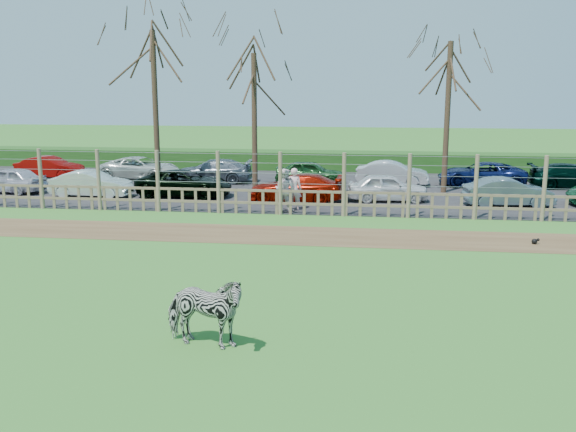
# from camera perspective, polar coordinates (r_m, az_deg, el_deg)

# --- Properties ---
(ground) EXTENTS (120.00, 120.00, 0.00)m
(ground) POSITION_cam_1_polar(r_m,az_deg,el_deg) (17.85, -4.21, -5.00)
(ground) COLOR #519346
(ground) RESTS_ON ground
(dirt_strip) EXTENTS (34.00, 2.80, 0.01)m
(dirt_strip) POSITION_cam_1_polar(r_m,az_deg,el_deg) (22.13, -1.92, -1.66)
(dirt_strip) COLOR brown
(dirt_strip) RESTS_ON ground
(asphalt) EXTENTS (44.00, 13.00, 0.04)m
(asphalt) POSITION_cam_1_polar(r_m,az_deg,el_deg) (31.85, 0.93, 2.51)
(asphalt) COLOR #232326
(asphalt) RESTS_ON ground
(hedge) EXTENTS (46.00, 2.00, 1.10)m
(hedge) POSITION_cam_1_polar(r_m,az_deg,el_deg) (38.68, 2.07, 4.93)
(hedge) COLOR #1E4716
(hedge) RESTS_ON ground
(fence) EXTENTS (30.16, 0.16, 2.50)m
(fence) POSITION_cam_1_polar(r_m,az_deg,el_deg) (25.36, -0.68, 1.91)
(fence) COLOR brown
(fence) RESTS_ON ground
(tree_left) EXTENTS (4.80, 4.80, 7.88)m
(tree_left) POSITION_cam_1_polar(r_m,az_deg,el_deg) (30.89, -11.83, 12.40)
(tree_left) COLOR #3D2B1E
(tree_left) RESTS_ON ground
(tree_mid) EXTENTS (4.80, 4.80, 6.83)m
(tree_mid) POSITION_cam_1_polar(r_m,az_deg,el_deg) (30.73, -3.03, 11.23)
(tree_mid) COLOR #3D2B1E
(tree_mid) RESTS_ON ground
(tree_right) EXTENTS (4.80, 4.80, 7.35)m
(tree_right) POSITION_cam_1_polar(r_m,az_deg,el_deg) (30.95, 14.12, 11.60)
(tree_right) COLOR #3D2B1E
(tree_right) RESTS_ON ground
(zebra) EXTENTS (1.88, 1.11, 1.49)m
(zebra) POSITION_cam_1_polar(r_m,az_deg,el_deg) (12.80, -7.48, -8.41)
(zebra) COLOR gray
(zebra) RESTS_ON ground
(visitor_a) EXTENTS (0.65, 0.45, 1.72)m
(visitor_a) POSITION_cam_1_polar(r_m,az_deg,el_deg) (26.13, 0.54, 2.43)
(visitor_a) COLOR beige
(visitor_a) RESTS_ON asphalt
(visitor_b) EXTENTS (1.01, 0.89, 1.72)m
(visitor_b) POSITION_cam_1_polar(r_m,az_deg,el_deg) (25.85, -0.31, 2.32)
(visitor_b) COLOR silver
(visitor_b) RESTS_ON asphalt
(crow) EXTENTS (0.25, 0.19, 0.20)m
(crow) POSITION_cam_1_polar(r_m,az_deg,el_deg) (22.28, 21.09, -2.11)
(crow) COLOR black
(crow) RESTS_ON ground
(car_0) EXTENTS (3.67, 1.83, 1.20)m
(car_0) POSITION_cam_1_polar(r_m,az_deg,el_deg) (33.06, -23.57, 2.95)
(car_0) COLOR #BBB7C5
(car_0) RESTS_ON asphalt
(car_1) EXTENTS (3.64, 1.27, 1.20)m
(car_1) POSITION_cam_1_polar(r_m,az_deg,el_deg) (30.45, -17.08, 2.74)
(car_1) COLOR silver
(car_1) RESTS_ON asphalt
(car_2) EXTENTS (4.39, 2.16, 1.20)m
(car_2) POSITION_cam_1_polar(r_m,az_deg,el_deg) (29.68, -9.20, 2.89)
(car_2) COLOR black
(car_2) RESTS_ON asphalt
(car_3) EXTENTS (4.20, 1.85, 1.20)m
(car_3) POSITION_cam_1_polar(r_m,az_deg,el_deg) (28.05, 0.70, 2.53)
(car_3) COLOR #8D0F03
(car_3) RESTS_ON asphalt
(car_4) EXTENTS (3.64, 1.74, 1.20)m
(car_4) POSITION_cam_1_polar(r_m,az_deg,el_deg) (28.47, 8.84, 2.52)
(car_4) COLOR silver
(car_4) RESTS_ON asphalt
(car_5) EXTENTS (3.75, 1.63, 1.20)m
(car_5) POSITION_cam_1_polar(r_m,az_deg,el_deg) (28.42, 18.98, 2.01)
(car_5) COLOR slate
(car_5) RESTS_ON asphalt
(car_7) EXTENTS (3.70, 1.44, 1.20)m
(car_7) POSITION_cam_1_polar(r_m,az_deg,el_deg) (37.11, -20.41, 4.06)
(car_7) COLOR #930A06
(car_7) RESTS_ON asphalt
(car_8) EXTENTS (4.51, 2.45, 1.20)m
(car_8) POSITION_cam_1_polar(r_m,az_deg,el_deg) (35.48, -12.97, 4.17)
(car_8) COLOR beige
(car_8) RESTS_ON asphalt
(car_9) EXTENTS (4.19, 1.82, 1.20)m
(car_9) POSITION_cam_1_polar(r_m,az_deg,el_deg) (33.70, -6.70, 4.00)
(car_9) COLOR slate
(car_9) RESTS_ON asphalt
(car_10) EXTENTS (3.53, 1.44, 1.20)m
(car_10) POSITION_cam_1_polar(r_m,az_deg,el_deg) (32.94, 1.98, 3.90)
(car_10) COLOR #1D4E21
(car_10) RESTS_ON asphalt
(car_11) EXTENTS (3.73, 1.56, 1.20)m
(car_11) POSITION_cam_1_polar(r_m,az_deg,el_deg) (33.05, 9.25, 3.78)
(car_11) COLOR silver
(car_11) RESTS_ON asphalt
(car_12) EXTENTS (4.40, 2.17, 1.20)m
(car_12) POSITION_cam_1_polar(r_m,az_deg,el_deg) (33.72, 16.84, 3.58)
(car_12) COLOR #0C1646
(car_12) RESTS_ON asphalt
(car_13) EXTENTS (4.21, 1.87, 1.20)m
(car_13) POSITION_cam_1_polar(r_m,az_deg,el_deg) (34.53, 23.97, 3.26)
(car_13) COLOR black
(car_13) RESTS_ON asphalt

